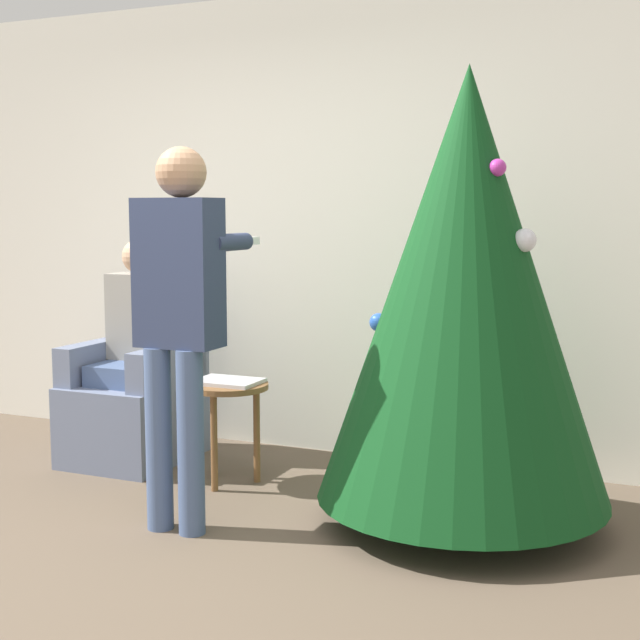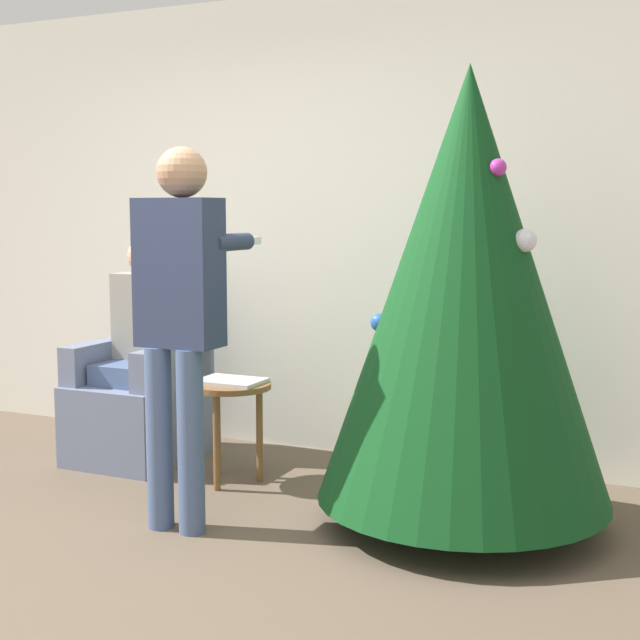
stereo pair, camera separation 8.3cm
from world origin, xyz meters
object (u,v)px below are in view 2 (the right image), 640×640
side_stool (231,399)px  person_standing (180,304)px  christmas_tree (466,287)px  armchair (143,398)px  person_seated (138,339)px

side_stool → person_standing: bearing=-78.9°
christmas_tree → armchair: (-2.02, 0.35, -0.75)m
armchair → side_stool: (0.73, -0.23, 0.10)m
person_seated → side_stool: size_ratio=2.37×
person_seated → side_stool: bearing=-15.2°
person_standing → person_seated: bearing=134.8°
person_seated → side_stool: person_seated is taller
christmas_tree → side_stool: bearing=174.3°
person_seated → christmas_tree: bearing=-9.2°
person_seated → person_standing: size_ratio=0.74×
armchair → person_seated: person_seated is taller
christmas_tree → person_standing: christmas_tree is taller
christmas_tree → side_stool: 1.45m
christmas_tree → person_standing: bearing=-155.2°
armchair → person_seated: size_ratio=0.78×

